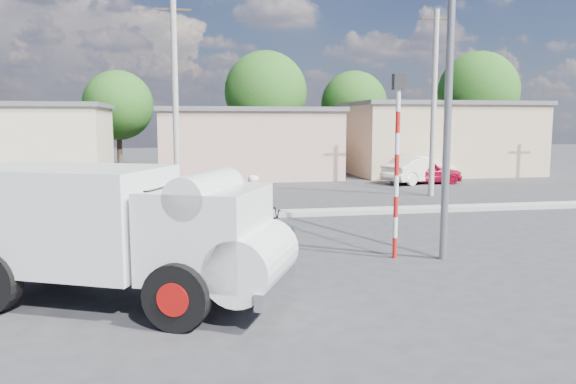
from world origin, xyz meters
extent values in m
plane|color=#2C2C2F|center=(0.00, 0.00, 0.00)|extent=(120.00, 120.00, 0.00)
cube|color=#99968E|center=(0.00, 8.00, 0.08)|extent=(40.00, 0.80, 0.16)
cylinder|color=black|center=(-4.19, 1.01, 0.54)|extent=(1.12, 0.74, 1.09)
cylinder|color=red|center=(-4.19, 1.01, 0.54)|extent=(0.63, 0.55, 0.53)
cylinder|color=black|center=(-1.90, -2.32, 0.54)|extent=(1.12, 0.74, 1.09)
cylinder|color=red|center=(-1.90, -2.32, 0.54)|extent=(0.63, 0.55, 0.53)
cylinder|color=black|center=(-1.04, -0.43, 0.54)|extent=(1.12, 0.74, 1.09)
cylinder|color=red|center=(-1.04, -0.43, 0.54)|extent=(0.63, 0.55, 0.53)
cube|color=black|center=(-3.09, -0.64, 0.62)|extent=(4.68, 3.06, 0.18)
cube|color=silver|center=(-3.90, -0.27, 1.53)|extent=(4.15, 3.46, 1.83)
cube|color=silver|center=(-1.38, -1.42, 1.39)|extent=(2.46, 2.59, 1.53)
cylinder|color=silver|center=(-0.62, -1.77, 0.94)|extent=(1.83, 2.30, 1.09)
cylinder|color=silver|center=(-1.38, -1.42, 2.08)|extent=(1.47, 2.13, 0.69)
cube|color=silver|center=(-0.26, -1.93, 0.54)|extent=(1.01, 1.99, 0.28)
cube|color=black|center=(-2.01, -1.13, 1.83)|extent=(0.77, 1.56, 0.69)
imported|color=#152A2A|center=(-0.01, 2.78, 0.55)|extent=(2.14, 0.88, 1.10)
imported|color=white|center=(-0.01, 2.78, 0.82)|extent=(0.44, 0.63, 1.65)
imported|color=white|center=(10.59, 16.84, 0.72)|extent=(4.60, 3.18, 1.44)
imported|color=#AC0827|center=(10.81, 16.64, 0.65)|extent=(3.88, 1.73, 1.29)
cylinder|color=red|center=(3.20, 1.50, 0.25)|extent=(0.11, 0.11, 0.50)
cylinder|color=white|center=(3.20, 1.50, 0.75)|extent=(0.11, 0.11, 0.50)
cylinder|color=red|center=(3.20, 1.50, 1.25)|extent=(0.11, 0.11, 0.50)
cylinder|color=white|center=(3.20, 1.50, 1.75)|extent=(0.11, 0.11, 0.50)
cylinder|color=red|center=(3.20, 1.50, 2.25)|extent=(0.11, 0.11, 0.50)
cylinder|color=white|center=(3.20, 1.50, 2.75)|extent=(0.11, 0.11, 0.50)
cylinder|color=red|center=(3.20, 1.50, 3.25)|extent=(0.11, 0.11, 0.50)
cylinder|color=white|center=(3.20, 1.50, 3.75)|extent=(0.11, 0.11, 0.50)
cube|color=black|center=(3.20, 1.50, 4.18)|extent=(0.28, 0.18, 0.36)
cylinder|color=slate|center=(4.30, 1.20, 4.50)|extent=(0.18, 0.18, 9.00)
cube|color=tan|center=(2.00, 22.00, 1.90)|extent=(10.00, 7.00, 3.80)
cube|color=#59595B|center=(2.00, 22.00, 3.92)|extent=(10.30, 7.30, 0.24)
cube|color=tan|center=(14.00, 22.00, 2.10)|extent=(11.00, 7.00, 4.20)
cube|color=#59595B|center=(14.00, 22.00, 4.32)|extent=(11.30, 7.30, 0.24)
cylinder|color=#38281E|center=(-6.00, 29.00, 1.74)|extent=(0.36, 0.36, 3.47)
sphere|color=#306E21|center=(-6.00, 29.00, 4.34)|extent=(4.71, 4.71, 4.71)
cylinder|color=#38281E|center=(4.00, 28.00, 2.10)|extent=(0.36, 0.36, 4.20)
sphere|color=#306E21|center=(4.00, 28.00, 5.25)|extent=(5.70, 5.70, 5.70)
cylinder|color=#38281E|center=(11.00, 30.00, 1.82)|extent=(0.36, 0.36, 3.64)
sphere|color=#306E21|center=(11.00, 30.00, 4.55)|extent=(4.94, 4.94, 4.94)
cylinder|color=#38281E|center=(20.00, 28.00, 2.18)|extent=(0.36, 0.36, 4.37)
sphere|color=#306E21|center=(20.00, 28.00, 5.46)|extent=(5.93, 5.93, 5.93)
cylinder|color=#99968E|center=(-2.00, 12.00, 4.00)|extent=(0.24, 0.24, 8.00)
cube|color=#38281E|center=(-2.00, 12.00, 7.60)|extent=(1.40, 0.08, 0.08)
cylinder|color=#99968E|center=(9.00, 12.00, 4.00)|extent=(0.24, 0.24, 8.00)
cube|color=#38281E|center=(9.00, 12.00, 7.60)|extent=(1.40, 0.08, 0.08)
camera|label=1|loc=(-1.77, -11.00, 3.28)|focal=35.00mm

